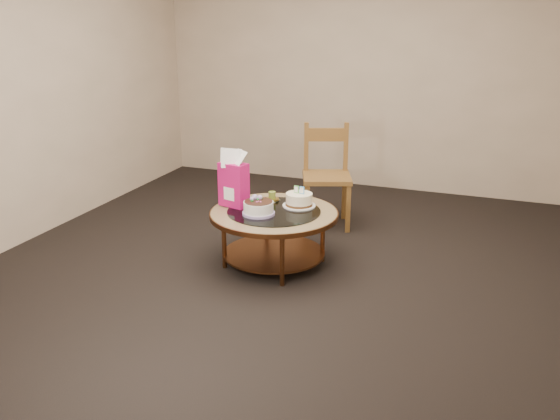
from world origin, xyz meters
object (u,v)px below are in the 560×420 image
at_px(decorated_cake, 258,208).
at_px(dining_chair, 326,175).
at_px(gift_bag, 234,179).
at_px(coffee_table, 274,220).
at_px(cream_cake, 299,200).

distance_m(decorated_cake, dining_chair, 1.22).
xyz_separation_m(gift_bag, dining_chair, (0.45, 1.07, -0.20)).
relative_size(coffee_table, cream_cake, 3.82).
distance_m(gift_bag, dining_chair, 1.18).
xyz_separation_m(coffee_table, dining_chair, (0.11, 1.08, 0.10)).
distance_m(decorated_cake, cream_cake, 0.38).
distance_m(coffee_table, dining_chair, 1.09).
xyz_separation_m(decorated_cake, cream_cake, (0.23, 0.30, 0.00)).
bearing_deg(coffee_table, gift_bag, 178.53).
bearing_deg(decorated_cake, dining_chair, 81.11).
bearing_deg(gift_bag, cream_cake, 33.48).
bearing_deg(gift_bag, coffee_table, 12.83).
distance_m(coffee_table, cream_cake, 0.27).
xyz_separation_m(decorated_cake, dining_chair, (0.19, 1.20, -0.03)).
bearing_deg(cream_cake, gift_bag, -152.75).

